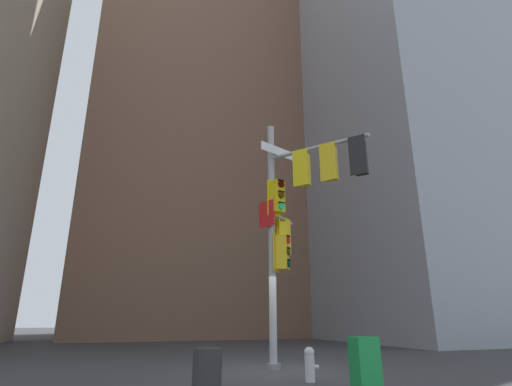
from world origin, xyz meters
name	(u,v)px	position (x,y,z in m)	size (l,w,h in m)	color
ground	(274,370)	(0.00, 0.00, 0.00)	(120.00, 120.00, 0.00)	#38383A
building_tower_right	(399,16)	(16.12, 10.63, 25.64)	(14.02, 14.02, 51.29)	#9399A3
building_mid_block	(189,151)	(1.25, 23.61, 16.40)	(16.83, 16.83, 32.79)	brown
signal_pole_assembly	(293,212)	(0.51, -0.47, 4.39)	(2.56, 3.93, 7.34)	#9EA0A3
fire_hydrant	(310,363)	(-0.06, -2.30, 0.38)	(0.33, 0.23, 0.73)	silver
newspaper_box	(365,367)	(-0.06, -4.44, 0.52)	(0.45, 0.36, 1.03)	#198C3F
trash_bin	(207,376)	(-2.77, -3.89, 0.43)	(0.49, 0.49, 0.86)	#2D2D2D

